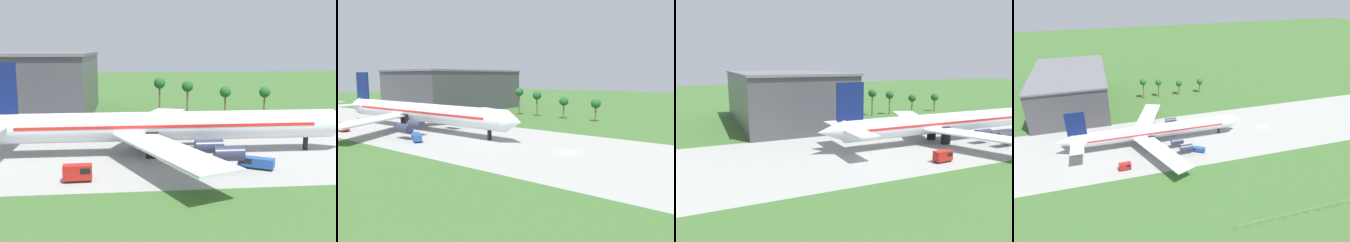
# 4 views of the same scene
# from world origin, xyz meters

# --- Properties ---
(jet_airliner) EXTENTS (79.28, 61.90, 18.08)m
(jet_airliner) POSITION_xyz_m (-52.21, 0.20, 5.50)
(jet_airliner) COLOR silver
(jet_airliner) RESTS_ON ground_plane
(fuel_truck) EXTENTS (4.51, 2.18, 2.72)m
(fuel_truck) POSITION_xyz_m (-66.70, -16.22, 1.46)
(fuel_truck) COLOR black
(fuel_truck) RESTS_ON ground_plane
(terminal_building) EXTENTS (36.72, 61.20, 19.49)m
(terminal_building) POSITION_xyz_m (-86.98, 51.12, 9.76)
(terminal_building) COLOR #47474C
(terminal_building) RESTS_ON ground_plane
(palm_tree_row) EXTENTS (37.82, 3.60, 11.74)m
(palm_tree_row) POSITION_xyz_m (-32.13, 51.02, 7.90)
(palm_tree_row) COLOR brown
(palm_tree_row) RESTS_ON ground_plane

